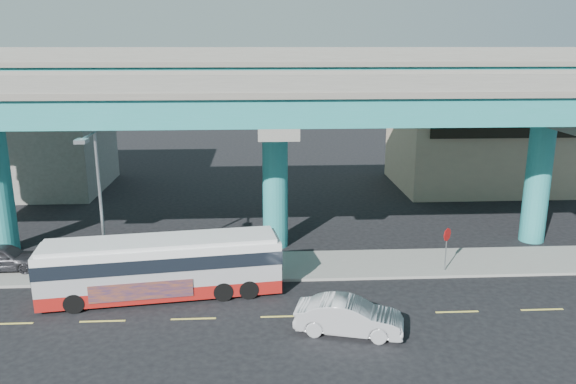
{
  "coord_description": "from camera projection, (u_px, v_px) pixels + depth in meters",
  "views": [
    {
      "loc": [
        -1.06,
        -23.27,
        11.85
      ],
      "look_at": [
        0.48,
        4.0,
        4.67
      ],
      "focal_mm": 35.0,
      "sensor_mm": 36.0,
      "label": 1
    }
  ],
  "objects": [
    {
      "name": "stop_sign",
      "position": [
        447.0,
        240.0,
        29.59
      ],
      "size": [
        0.55,
        0.51,
        2.39
      ],
      "rotation": [
        0.0,
        0.0,
        0.35
      ],
      "color": "gray",
      "rests_on": "sidewalk"
    },
    {
      "name": "sidewalk",
      "position": [
        278.0,
        266.0,
        30.83
      ],
      "size": [
        70.0,
        4.0,
        0.15
      ],
      "primitive_type": "cube",
      "color": "gray",
      "rests_on": "ground"
    },
    {
      "name": "viaduct",
      "position": [
        275.0,
        94.0,
        32.01
      ],
      "size": [
        52.0,
        12.4,
        11.7
      ],
      "color": "#217F77",
      "rests_on": "ground"
    },
    {
      "name": "lane_markings",
      "position": [
        283.0,
        316.0,
        25.25
      ],
      "size": [
        58.0,
        0.12,
        0.01
      ],
      "color": "#D8C64C",
      "rests_on": "ground"
    },
    {
      "name": "sedan",
      "position": [
        349.0,
        316.0,
        23.66
      ],
      "size": [
        3.85,
        5.34,
        1.5
      ],
      "primitive_type": "imported",
      "rotation": [
        0.0,
        0.0,
        1.31
      ],
      "color": "#B3B4B8",
      "rests_on": "ground"
    },
    {
      "name": "street_lamp",
      "position": [
        96.0,
        187.0,
        27.05
      ],
      "size": [
        0.5,
        2.54,
        7.82
      ],
      "color": "gray",
      "rests_on": "sidewalk"
    },
    {
      "name": "parked_car",
      "position": [
        3.0,
        257.0,
        29.98
      ],
      "size": [
        1.75,
        4.15,
        1.4
      ],
      "primitive_type": "imported",
      "rotation": [
        0.0,
        0.0,
        1.58
      ],
      "color": "#2C2C31",
      "rests_on": "sidewalk"
    },
    {
      "name": "building_concrete",
      "position": [
        28.0,
        136.0,
        46.48
      ],
      "size": [
        12.0,
        10.0,
        9.0
      ],
      "primitive_type": "cube",
      "color": "gray",
      "rests_on": "ground"
    },
    {
      "name": "building_beige",
      "position": [
        480.0,
        146.0,
        47.82
      ],
      "size": [
        14.0,
        10.23,
        7.0
      ],
      "color": "tan",
      "rests_on": "ground"
    },
    {
      "name": "ground",
      "position": [
        283.0,
        313.0,
        25.54
      ],
      "size": [
        120.0,
        120.0,
        0.0
      ],
      "primitive_type": "plane",
      "color": "black",
      "rests_on": "ground"
    },
    {
      "name": "transit_bus",
      "position": [
        162.0,
        265.0,
        26.95
      ],
      "size": [
        11.58,
        3.91,
        2.92
      ],
      "rotation": [
        0.0,
        0.0,
        0.13
      ],
      "color": "maroon",
      "rests_on": "ground"
    }
  ]
}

